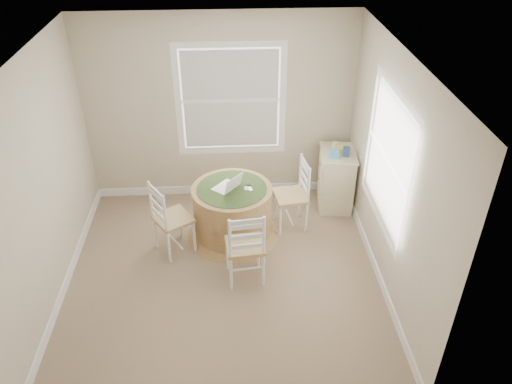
{
  "coord_description": "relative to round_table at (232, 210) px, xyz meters",
  "views": [
    {
      "loc": [
        0.12,
        -4.38,
        4.03
      ],
      "look_at": [
        0.4,
        0.45,
        0.86
      ],
      "focal_mm": 35.0,
      "sensor_mm": 36.0,
      "label": 1
    }
  ],
  "objects": [
    {
      "name": "box_yellow",
      "position": [
        1.49,
        0.65,
        0.47
      ],
      "size": [
        0.16,
        0.11,
        0.06
      ],
      "primitive_type": "cube",
      "rotation": [
        0.0,
        0.0,
        -0.1
      ],
      "color": "#E8E051",
      "rests_on": "corner_chest"
    },
    {
      "name": "room",
      "position": [
        0.04,
        -0.61,
        0.91
      ],
      "size": [
        3.64,
        3.64,
        2.64
      ],
      "color": "#92785D",
      "rests_on": "ground"
    },
    {
      "name": "mouse",
      "position": [
        0.18,
        -0.02,
        0.33
      ],
      "size": [
        0.08,
        0.1,
        0.03
      ],
      "primitive_type": "ellipsoid",
      "rotation": [
        0.0,
        0.0,
        0.26
      ],
      "color": "white",
      "rests_on": "round_table"
    },
    {
      "name": "cup_cream",
      "position": [
        1.41,
        0.75,
        0.49
      ],
      "size": [
        0.07,
        0.07,
        0.09
      ],
      "primitive_type": "cylinder",
      "color": "beige",
      "rests_on": "corner_chest"
    },
    {
      "name": "corner_chest",
      "position": [
        1.44,
        0.61,
        0.03
      ],
      "size": [
        0.53,
        0.67,
        0.84
      ],
      "rotation": [
        0.0,
        0.0,
        -0.1
      ],
      "color": "beige",
      "rests_on": "ground"
    },
    {
      "name": "keys",
      "position": [
        0.21,
        0.06,
        0.33
      ],
      "size": [
        0.07,
        0.06,
        0.02
      ],
      "primitive_type": "cube",
      "rotation": [
        0.0,
        0.0,
        0.26
      ],
      "color": "black",
      "rests_on": "round_table"
    },
    {
      "name": "phone",
      "position": [
        0.22,
        -0.03,
        0.32
      ],
      "size": [
        0.07,
        0.1,
        0.02
      ],
      "primitive_type": "cube",
      "rotation": [
        0.0,
        0.0,
        0.26
      ],
      "color": "#B7BABF",
      "rests_on": "round_table"
    },
    {
      "name": "chair_right",
      "position": [
        0.75,
        0.16,
        0.08
      ],
      "size": [
        0.45,
        0.47,
        0.95
      ],
      "primitive_type": null,
      "rotation": [
        0.0,
        0.0,
        -1.43
      ],
      "color": "white",
      "rests_on": "ground"
    },
    {
      "name": "chair_near",
      "position": [
        0.13,
        -0.81,
        0.08
      ],
      "size": [
        0.46,
        0.44,
        0.95
      ],
      "primitive_type": null,
      "rotation": [
        0.0,
        0.0,
        3.25
      ],
      "color": "white",
      "rests_on": "ground"
    },
    {
      "name": "chair_left",
      "position": [
        -0.72,
        -0.25,
        0.08
      ],
      "size": [
        0.56,
        0.57,
        0.95
      ],
      "primitive_type": null,
      "rotation": [
        0.0,
        0.0,
        2.14
      ],
      "color": "white",
      "rests_on": "ground"
    },
    {
      "name": "tissue_box",
      "position": [
        1.34,
        0.48,
        0.49
      ],
      "size": [
        0.13,
        0.13,
        0.1
      ],
      "primitive_type": "cube",
      "rotation": [
        0.0,
        0.0,
        -0.1
      ],
      "color": "#58A0CA",
      "rests_on": "corner_chest"
    },
    {
      "name": "laptop",
      "position": [
        -0.05,
        0.01,
        0.35
      ],
      "size": [
        0.41,
        0.41,
        0.22
      ],
      "rotation": [
        0.0,
        0.0,
        4.02
      ],
      "color": "white",
      "rests_on": "round_table"
    },
    {
      "name": "box_blue",
      "position": [
        1.52,
        0.52,
        0.5
      ],
      "size": [
        0.09,
        0.09,
        0.12
      ],
      "primitive_type": "cube",
      "rotation": [
        0.0,
        0.0,
        -0.1
      ],
      "color": "#2D4589",
      "rests_on": "corner_chest"
    },
    {
      "name": "round_table",
      "position": [
        0.0,
        0.0,
        0.0
      ],
      "size": [
        1.18,
        1.18,
        0.72
      ],
      "rotation": [
        0.0,
        0.0,
        0.26
      ],
      "color": "#A5844A",
      "rests_on": "ground"
    }
  ]
}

